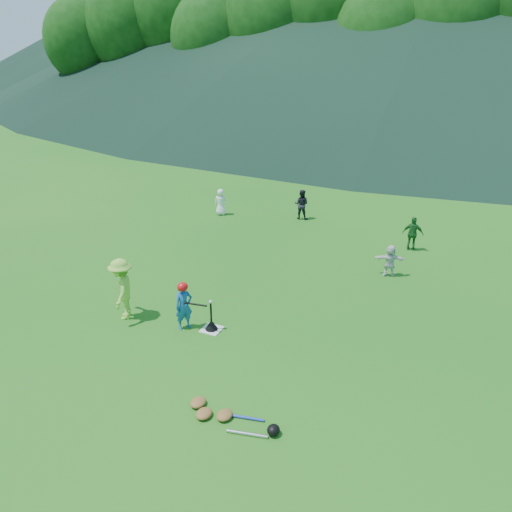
# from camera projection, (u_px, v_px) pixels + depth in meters

# --- Properties ---
(ground) EXTENTS (120.00, 120.00, 0.00)m
(ground) POSITION_uv_depth(u_px,v_px,m) (212.00, 330.00, 11.61)
(ground) COLOR #196016
(ground) RESTS_ON ground
(home_plate) EXTENTS (0.45, 0.45, 0.02)m
(home_plate) POSITION_uv_depth(u_px,v_px,m) (212.00, 329.00, 11.61)
(home_plate) COLOR silver
(home_plate) RESTS_ON ground
(baseball) EXTENTS (0.08, 0.08, 0.08)m
(baseball) POSITION_uv_depth(u_px,v_px,m) (211.00, 302.00, 11.32)
(baseball) COLOR white
(baseball) RESTS_ON batting_tee
(batter_child) EXTENTS (0.46, 0.50, 1.15)m
(batter_child) POSITION_uv_depth(u_px,v_px,m) (184.00, 306.00, 11.47)
(batter_child) COLOR #16589A
(batter_child) RESTS_ON ground
(adult_coach) EXTENTS (0.96, 1.14, 1.53)m
(adult_coach) POSITION_uv_depth(u_px,v_px,m) (122.00, 289.00, 11.85)
(adult_coach) COLOR #92D53E
(adult_coach) RESTS_ON ground
(fielder_a) EXTENTS (0.57, 0.45, 1.02)m
(fielder_a) POSITION_uv_depth(u_px,v_px,m) (221.00, 202.00, 19.26)
(fielder_a) COLOR white
(fielder_a) RESTS_ON ground
(fielder_b) EXTENTS (0.60, 0.49, 1.14)m
(fielder_b) POSITION_uv_depth(u_px,v_px,m) (301.00, 204.00, 18.78)
(fielder_b) COLOR black
(fielder_b) RESTS_ON ground
(fielder_c) EXTENTS (0.66, 0.30, 1.11)m
(fielder_c) POSITION_uv_depth(u_px,v_px,m) (413.00, 234.00, 15.91)
(fielder_c) COLOR #1B5B23
(fielder_c) RESTS_ON ground
(fielder_d) EXTENTS (0.91, 0.49, 0.94)m
(fielder_d) POSITION_uv_depth(u_px,v_px,m) (390.00, 261.00, 14.15)
(fielder_d) COLOR silver
(fielder_d) RESTS_ON ground
(batting_tee) EXTENTS (0.30, 0.30, 0.68)m
(batting_tee) POSITION_uv_depth(u_px,v_px,m) (211.00, 325.00, 11.56)
(batting_tee) COLOR black
(batting_tee) RESTS_ON home_plate
(batter_gear) EXTENTS (0.73, 0.26, 0.51)m
(batter_gear) POSITION_uv_depth(u_px,v_px,m) (184.00, 288.00, 11.28)
(batter_gear) COLOR red
(batter_gear) RESTS_ON ground
(equipment_pile) EXTENTS (1.80, 0.59, 0.19)m
(equipment_pile) POSITION_uv_depth(u_px,v_px,m) (224.00, 415.00, 8.83)
(equipment_pile) COLOR olive
(equipment_pile) RESTS_ON ground
(outfield_fence) EXTENTS (70.07, 0.08, 1.33)m
(outfield_fence) POSITION_uv_depth(u_px,v_px,m) (407.00, 129.00, 34.80)
(outfield_fence) COLOR gray
(outfield_fence) RESTS_ON ground
(tree_line) EXTENTS (70.04, 11.40, 14.82)m
(tree_line) POSITION_uv_depth(u_px,v_px,m) (434.00, 14.00, 36.67)
(tree_line) COLOR #382314
(tree_line) RESTS_ON ground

